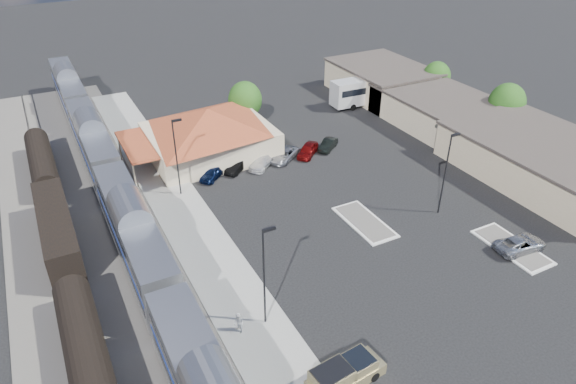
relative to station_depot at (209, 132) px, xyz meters
name	(u,v)px	position (x,y,z in m)	size (l,w,h in m)	color
ground	(342,244)	(4.56, -24.00, -3.13)	(280.00, 280.00, 0.00)	black
railbed	(102,260)	(-16.44, -16.00, -3.07)	(16.00, 100.00, 0.12)	#4C4944
platform	(202,244)	(-7.44, -18.00, -3.04)	(5.50, 92.00, 0.18)	gray
passenger_train	(135,237)	(-13.44, -17.78, -0.26)	(3.00, 104.00, 5.55)	silver
freight_cars	(58,232)	(-19.44, -12.42, -1.21)	(2.80, 46.00, 4.00)	black
station_depot	(209,132)	(0.00, 0.00, 0.00)	(18.35, 12.24, 6.20)	#C0AA8C
buildings_east	(459,118)	(32.56, -9.72, -0.86)	(14.40, 51.40, 4.80)	#C6B28C
traffic_island_south	(364,222)	(8.56, -22.00, -3.03)	(3.30, 7.50, 0.21)	silver
traffic_island_north	(512,247)	(18.56, -32.00, -3.03)	(3.30, 7.50, 0.21)	silver
lamp_plat_s	(265,270)	(-6.34, -30.00, 2.21)	(1.08, 0.25, 9.00)	black
lamp_plat_n	(177,152)	(-6.34, -8.00, 2.21)	(1.08, 0.25, 9.00)	black
lamp_lot	(447,168)	(16.66, -24.00, 2.21)	(1.08, 0.25, 9.00)	black
tree_east_b	(507,103)	(38.56, -12.00, 1.09)	(4.94, 4.94, 6.96)	#382314
tree_east_c	(436,77)	(38.56, 2.00, 0.63)	(4.41, 4.41, 6.21)	#382314
tree_depot	(245,100)	(7.56, 6.00, 0.89)	(4.71, 4.71, 6.63)	#382314
pickup_truck	(346,374)	(-3.94, -37.68, -2.20)	(5.84, 2.63, 1.96)	tan
suv	(520,244)	(18.87, -32.55, -2.41)	(2.39, 5.18, 1.44)	#A9ACB1
coach_bus	(371,88)	(28.56, 5.30, -0.67)	(13.41, 3.37, 4.27)	silver
person_b	(239,323)	(-8.69, -30.06, -2.05)	(0.87, 0.68, 1.80)	white
parked_car_a	(213,173)	(-1.92, -6.01, -2.43)	(1.66, 4.12, 1.41)	#0B173A
parked_car_b	(237,166)	(1.28, -5.71, -2.47)	(1.39, 3.99, 1.32)	black
parked_car_c	(262,161)	(4.48, -6.01, -2.44)	(1.95, 4.80, 1.39)	white
parked_car_d	(284,155)	(7.68, -5.71, -2.45)	(2.24, 4.87, 1.35)	#999BA1
parked_car_e	(308,150)	(10.88, -6.01, -2.38)	(1.78, 4.43, 1.51)	maroon
parked_car_f	(328,145)	(14.08, -5.71, -2.47)	(1.39, 3.99, 1.32)	black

